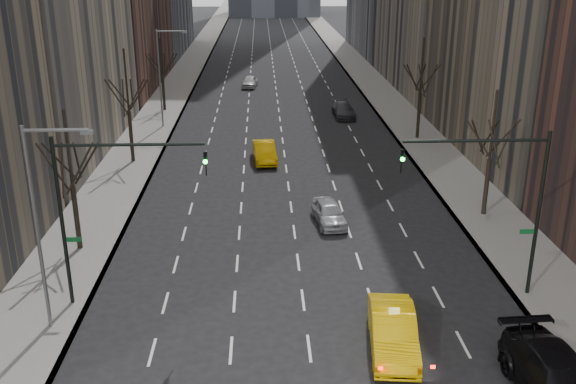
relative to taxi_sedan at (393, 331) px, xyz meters
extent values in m
cube|color=slate|center=(-15.68, 62.19, -0.78)|extent=(4.50, 320.00, 0.15)
cube|color=slate|center=(8.82, 62.19, -0.78)|extent=(4.50, 320.00, 0.15)
cylinder|color=black|center=(-15.43, 10.19, 1.08)|extent=(0.28, 0.28, 3.57)
cylinder|color=black|center=(-15.43, 10.19, 4.99)|extent=(0.16, 0.16, 4.25)
cylinder|color=black|center=(-15.29, 11.04, 4.10)|extent=(0.42, 1.80, 2.52)
cylinder|color=black|center=(-14.63, 10.49, 4.10)|extent=(1.74, 0.72, 2.52)
cylinder|color=black|center=(-14.78, 9.64, 4.10)|extent=(1.46, 1.25, 2.52)
cylinder|color=black|center=(-15.58, 9.35, 4.10)|extent=(0.42, 1.80, 2.52)
cylinder|color=black|center=(-16.24, 9.90, 4.10)|extent=(1.74, 0.72, 2.52)
cylinder|color=black|center=(-16.09, 10.75, 4.10)|extent=(1.46, 1.25, 2.52)
cylinder|color=black|center=(-15.43, 26.19, 1.29)|extent=(0.28, 0.28, 3.99)
cylinder|color=black|center=(-15.43, 26.19, 5.66)|extent=(0.16, 0.16, 4.75)
cylinder|color=black|center=(-15.29, 27.04, 4.52)|extent=(0.42, 1.80, 2.52)
cylinder|color=black|center=(-14.63, 26.49, 4.52)|extent=(1.74, 0.72, 2.52)
cylinder|color=black|center=(-14.78, 25.64, 4.52)|extent=(1.46, 1.25, 2.52)
cylinder|color=black|center=(-15.58, 25.35, 4.52)|extent=(0.42, 1.80, 2.52)
cylinder|color=black|center=(-16.24, 25.90, 4.52)|extent=(1.74, 0.72, 2.52)
cylinder|color=black|center=(-16.09, 26.75, 4.52)|extent=(1.46, 1.25, 2.52)
cylinder|color=black|center=(-15.43, 44.19, 0.98)|extent=(0.28, 0.28, 3.36)
cylinder|color=black|center=(-15.43, 44.19, 4.66)|extent=(0.16, 0.16, 4.00)
cylinder|color=black|center=(-15.29, 45.04, 3.89)|extent=(0.42, 1.80, 2.52)
cylinder|color=black|center=(-14.63, 44.49, 3.89)|extent=(1.74, 0.72, 2.52)
cylinder|color=black|center=(-14.78, 43.64, 3.89)|extent=(1.46, 1.25, 2.52)
cylinder|color=black|center=(-15.58, 43.35, 3.89)|extent=(0.42, 1.80, 2.52)
cylinder|color=black|center=(-16.24, 43.90, 3.89)|extent=(1.74, 0.72, 2.52)
cylinder|color=black|center=(-16.09, 44.75, 3.89)|extent=(1.46, 1.25, 2.52)
cylinder|color=black|center=(8.57, 14.19, 1.08)|extent=(0.28, 0.28, 3.57)
cylinder|color=black|center=(8.57, 14.19, 4.99)|extent=(0.16, 0.16, 4.25)
cylinder|color=black|center=(8.71, 15.04, 4.10)|extent=(0.42, 1.80, 2.52)
cylinder|color=black|center=(9.37, 14.49, 4.10)|extent=(1.74, 0.72, 2.52)
cylinder|color=black|center=(9.22, 13.64, 4.10)|extent=(1.46, 1.25, 2.52)
cylinder|color=black|center=(8.42, 13.35, 4.10)|extent=(0.42, 1.80, 2.52)
cylinder|color=black|center=(7.76, 13.90, 4.10)|extent=(1.74, 0.72, 2.52)
cylinder|color=black|center=(7.91, 14.75, 4.10)|extent=(1.46, 1.25, 2.52)
cylinder|color=black|center=(8.57, 32.19, 1.29)|extent=(0.28, 0.28, 3.99)
cylinder|color=black|center=(8.57, 32.19, 5.66)|extent=(0.16, 0.16, 4.75)
cylinder|color=black|center=(8.71, 33.04, 4.52)|extent=(0.42, 1.80, 2.52)
cylinder|color=black|center=(9.37, 32.49, 4.52)|extent=(1.74, 0.72, 2.52)
cylinder|color=black|center=(9.22, 31.64, 4.52)|extent=(1.46, 1.25, 2.52)
cylinder|color=black|center=(8.42, 31.35, 4.52)|extent=(0.42, 1.80, 2.52)
cylinder|color=black|center=(7.76, 31.90, 4.52)|extent=(1.74, 0.72, 2.52)
cylinder|color=black|center=(7.91, 32.75, 4.52)|extent=(1.46, 1.25, 2.52)
cylinder|color=black|center=(-14.23, 4.19, 3.30)|extent=(0.18, 0.18, 8.00)
cylinder|color=black|center=(-10.98, 4.19, 6.90)|extent=(6.50, 0.14, 0.14)
imported|color=black|center=(-7.73, 4.19, 6.00)|extent=(0.18, 0.22, 1.10)
sphere|color=#0CFF33|center=(-7.73, 4.01, 6.15)|extent=(0.20, 0.20, 0.20)
cube|color=#0C5926|center=(-13.83, 4.19, 2.50)|extent=(0.70, 0.04, 0.22)
cylinder|color=black|center=(7.37, 4.19, 3.30)|extent=(0.18, 0.18, 8.00)
cylinder|color=black|center=(4.12, 4.19, 6.90)|extent=(6.50, 0.14, 0.14)
imported|color=black|center=(0.87, 4.19, 6.00)|extent=(0.18, 0.22, 1.10)
sphere|color=#0CFF33|center=(0.87, 4.01, 6.15)|extent=(0.20, 0.20, 0.20)
cube|color=#0C5926|center=(6.97, 4.19, 2.50)|extent=(0.70, 0.04, 0.22)
cylinder|color=slate|center=(-14.63, 2.19, 3.80)|extent=(0.16, 0.16, 9.00)
cylinder|color=slate|center=(-13.33, 2.19, 8.10)|extent=(2.60, 0.14, 0.14)
cube|color=slate|center=(-12.13, 2.19, 8.00)|extent=(0.50, 0.22, 0.15)
cylinder|color=slate|center=(-14.63, 37.19, 3.80)|extent=(0.16, 0.16, 9.00)
cylinder|color=slate|center=(-13.33, 37.19, 8.10)|extent=(2.60, 0.14, 0.14)
cube|color=slate|center=(-12.13, 37.19, 8.00)|extent=(0.50, 0.22, 0.15)
imported|color=#FBC005|center=(0.00, 0.00, 0.00)|extent=(2.33, 5.32, 1.70)
imported|color=#9FA0A6|center=(-1.26, 13.41, -0.15)|extent=(2.14, 4.29, 1.40)
imported|color=black|center=(5.32, -3.72, 0.08)|extent=(2.96, 6.54, 1.86)
imported|color=#E2A304|center=(-5.08, 26.16, -0.07)|extent=(2.04, 4.87, 1.57)
imported|color=#303136|center=(3.02, 40.69, -0.14)|extent=(2.11, 4.95, 1.42)
imported|color=silver|center=(-6.65, 56.74, -0.15)|extent=(2.16, 4.26, 1.39)
camera|label=1|loc=(-5.28, -22.53, 14.51)|focal=40.00mm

